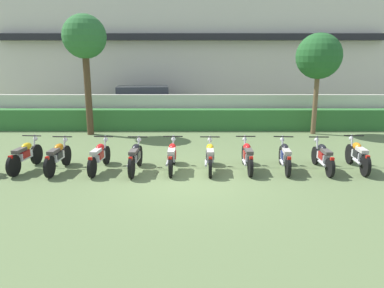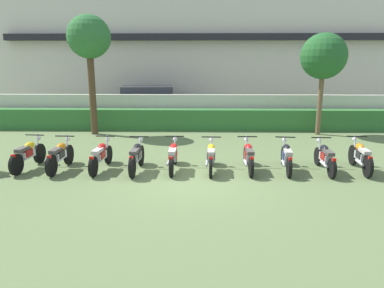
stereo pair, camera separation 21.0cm
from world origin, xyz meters
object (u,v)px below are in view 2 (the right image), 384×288
at_px(parked_car, 151,104).
at_px(motorcycle_in_row_1, 60,155).
at_px(motorcycle_in_row_5, 211,156).
at_px(motorcycle_in_row_0, 28,154).
at_px(motorcycle_in_row_3, 137,156).
at_px(motorcycle_in_row_9, 360,156).
at_px(motorcycle_in_row_7, 286,156).
at_px(motorcycle_in_row_2, 101,156).
at_px(motorcycle_in_row_4, 173,156).
at_px(motorcycle_in_row_8, 325,157).
at_px(tree_near_inspector, 89,39).
at_px(tree_far_side, 324,57).
at_px(motorcycle_in_row_6, 248,156).

xyz_separation_m(parked_car, motorcycle_in_row_1, (-1.48, -9.05, -0.48)).
bearing_deg(motorcycle_in_row_5, motorcycle_in_row_0, 91.27).
relative_size(motorcycle_in_row_3, motorcycle_in_row_9, 0.99).
relative_size(parked_car, motorcycle_in_row_7, 2.49).
height_order(motorcycle_in_row_3, motorcycle_in_row_9, same).
relative_size(parked_car, motorcycle_in_row_5, 2.53).
relative_size(parked_car, motorcycle_in_row_2, 2.42).
distance_m(motorcycle_in_row_4, motorcycle_in_row_8, 4.50).
distance_m(motorcycle_in_row_5, motorcycle_in_row_9, 4.44).
distance_m(tree_near_inspector, motorcycle_in_row_4, 7.56).
height_order(tree_far_side, motorcycle_in_row_4, tree_far_side).
bearing_deg(parked_car, motorcycle_in_row_8, -59.90).
xyz_separation_m(tree_near_inspector, motorcycle_in_row_2, (1.77, -5.36, -3.66)).
bearing_deg(motorcycle_in_row_4, motorcycle_in_row_9, -89.02).
relative_size(parked_car, motorcycle_in_row_9, 2.44).
height_order(tree_far_side, motorcycle_in_row_9, tree_far_side).
distance_m(tree_near_inspector, motorcycle_in_row_0, 6.46).
bearing_deg(motorcycle_in_row_0, motorcycle_in_row_5, -85.73).
height_order(motorcycle_in_row_1, motorcycle_in_row_9, motorcycle_in_row_9).
distance_m(motorcycle_in_row_1, motorcycle_in_row_4, 3.38).
height_order(motorcycle_in_row_3, motorcycle_in_row_8, motorcycle_in_row_3).
bearing_deg(motorcycle_in_row_5, motorcycle_in_row_9, -86.77).
height_order(tree_far_side, motorcycle_in_row_1, tree_far_side).
relative_size(motorcycle_in_row_1, motorcycle_in_row_8, 0.99).
xyz_separation_m(motorcycle_in_row_1, motorcycle_in_row_7, (6.76, 0.11, -0.02)).
distance_m(parked_car, motorcycle_in_row_1, 9.18).
distance_m(tree_near_inspector, motorcycle_in_row_2, 6.72).
xyz_separation_m(parked_car, motorcycle_in_row_0, (-2.51, -8.93, -0.48)).
bearing_deg(motorcycle_in_row_3, motorcycle_in_row_7, -86.09).
bearing_deg(motorcycle_in_row_6, motorcycle_in_row_7, -90.13).
distance_m(motorcycle_in_row_2, motorcycle_in_row_8, 6.68).
bearing_deg(motorcycle_in_row_3, parked_car, 7.10).
height_order(motorcycle_in_row_4, motorcycle_in_row_6, same).
bearing_deg(motorcycle_in_row_3, tree_near_inspector, 29.58).
bearing_deg(motorcycle_in_row_6, motorcycle_in_row_4, 90.78).
height_order(motorcycle_in_row_1, motorcycle_in_row_6, motorcycle_in_row_1).
bearing_deg(motorcycle_in_row_7, motorcycle_in_row_1, 96.64).
bearing_deg(motorcycle_in_row_9, motorcycle_in_row_7, 95.78).
xyz_separation_m(motorcycle_in_row_2, motorcycle_in_row_4, (2.17, 0.04, 0.00)).
distance_m(parked_car, tree_near_inspector, 5.23).
bearing_deg(tree_near_inspector, motorcycle_in_row_7, -36.01).
distance_m(parked_car, motorcycle_in_row_3, 9.14).
bearing_deg(motorcycle_in_row_7, motorcycle_in_row_8, -86.10).
bearing_deg(motorcycle_in_row_7, motorcycle_in_row_0, 95.64).
height_order(parked_car, motorcycle_in_row_4, parked_car).
xyz_separation_m(tree_near_inspector, motorcycle_in_row_8, (8.44, -5.35, -3.67)).
bearing_deg(motorcycle_in_row_4, motorcycle_in_row_3, 99.01).
relative_size(tree_far_side, motorcycle_in_row_4, 2.31).
relative_size(parked_car, motorcycle_in_row_8, 2.49).
height_order(tree_far_side, motorcycle_in_row_5, tree_far_side).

